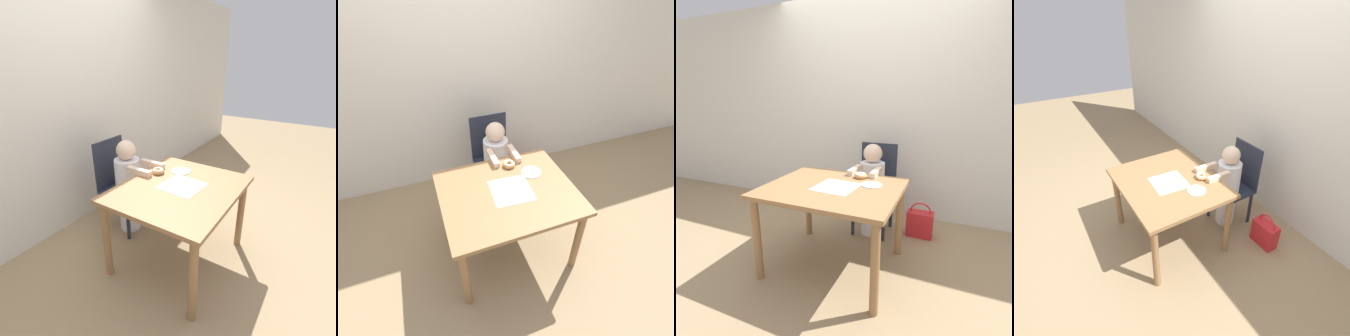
{
  "view_description": "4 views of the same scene",
  "coord_description": "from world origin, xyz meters",
  "views": [
    {
      "loc": [
        -1.6,
        -0.93,
        1.67
      ],
      "look_at": [
        0.04,
        0.13,
        0.83
      ],
      "focal_mm": 28.0,
      "sensor_mm": 36.0,
      "label": 1
    },
    {
      "loc": [
        -0.54,
        -1.41,
        2.11
      ],
      "look_at": [
        0.04,
        0.13,
        0.83
      ],
      "focal_mm": 28.0,
      "sensor_mm": 36.0,
      "label": 2
    },
    {
      "loc": [
        0.84,
        -1.77,
        1.38
      ],
      "look_at": [
        0.04,
        0.13,
        0.83
      ],
      "focal_mm": 28.0,
      "sensor_mm": 36.0,
      "label": 3
    },
    {
      "loc": [
        1.83,
        -0.95,
        2.11
      ],
      "look_at": [
        0.04,
        0.13,
        0.83
      ],
      "focal_mm": 28.0,
      "sensor_mm": 36.0,
      "label": 4
    }
  ],
  "objects": [
    {
      "name": "chair",
      "position": [
        0.12,
        0.77,
        0.47
      ],
      "size": [
        0.39,
        0.39,
        0.92
      ],
      "color": "#232838",
      "rests_on": "ground_plane"
    },
    {
      "name": "napkin",
      "position": [
        0.03,
        -0.01,
        0.71
      ],
      "size": [
        0.33,
        0.33,
        0.0
      ],
      "color": "white",
      "rests_on": "dining_table"
    },
    {
      "name": "donut",
      "position": [
        0.12,
        0.29,
        0.73
      ],
      "size": [
        0.11,
        0.11,
        0.04
      ],
      "color": "tan",
      "rests_on": "dining_table"
    },
    {
      "name": "ground_plane",
      "position": [
        0.0,
        0.0,
        0.0
      ],
      "size": [
        12.0,
        12.0,
        0.0
      ],
      "primitive_type": "plane",
      "color": "#997F5B"
    },
    {
      "name": "handbag",
      "position": [
        0.6,
        0.78,
        0.14
      ],
      "size": [
        0.26,
        0.14,
        0.37
      ],
      "color": "red",
      "rests_on": "ground_plane"
    },
    {
      "name": "dining_table",
      "position": [
        0.0,
        0.0,
        0.61
      ],
      "size": [
        1.05,
        0.88,
        0.71
      ],
      "color": "olive",
      "rests_on": "ground_plane"
    },
    {
      "name": "wall_back",
      "position": [
        0.0,
        1.26,
        1.25
      ],
      "size": [
        8.0,
        0.05,
        2.5
      ],
      "color": "silver",
      "rests_on": "ground_plane"
    },
    {
      "name": "plate",
      "position": [
        0.27,
        0.14,
        0.71
      ],
      "size": [
        0.17,
        0.17,
        0.01
      ],
      "color": "silver",
      "rests_on": "dining_table"
    },
    {
      "name": "child_figure",
      "position": [
        0.12,
        0.65,
        0.48
      ],
      "size": [
        0.26,
        0.47,
        0.95
      ],
      "color": "white",
      "rests_on": "ground_plane"
    }
  ]
}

